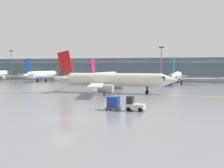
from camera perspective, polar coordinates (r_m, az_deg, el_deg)
ground_plane at (r=36.18m, az=-9.47°, el=-6.67°), size 400.00×400.00×0.00m
taxiway_centreline_stripe at (r=67.09m, az=-0.02°, el=-1.91°), size 109.98×2.64×0.01m
terminal_concourse at (r=125.18m, az=9.72°, el=2.82°), size 200.17×11.00×9.60m
gate_airplane_1 at (r=122.40m, az=-13.19°, el=1.77°), size 26.18×28.06×9.32m
gate_airplane_2 at (r=108.95m, az=-1.41°, el=1.58°), size 24.77×26.70×8.84m
gate_airplane_3 at (r=103.73m, az=12.31°, el=1.48°), size 26.18×28.07×9.32m
taxiing_regional_jet at (r=68.88m, az=0.15°, el=0.77°), size 30.63×28.54×10.17m
baggage_tug at (r=41.89m, az=4.25°, el=-4.00°), size 2.65×1.70×2.10m
cargo_dolly_lead at (r=42.74m, az=0.29°, el=-3.62°), size 2.16×1.67×1.94m
apron_light_mast_0 at (r=144.73m, az=-18.89°, el=3.78°), size 1.80×0.36×13.55m
apron_light_mast_1 at (r=115.39m, az=9.51°, el=4.07°), size 1.80×0.36×13.72m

